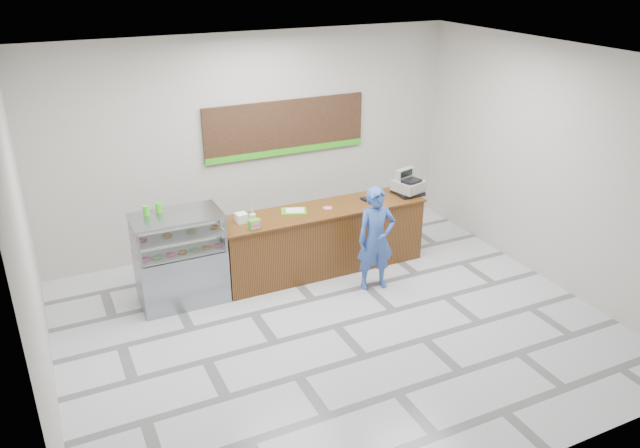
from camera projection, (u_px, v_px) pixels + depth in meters
name	position (u px, v px, depth m)	size (l,w,h in m)	color
floor	(336.00, 326.00, 8.36)	(7.00, 7.00, 0.00)	silver
back_wall	(254.00, 143.00, 10.13)	(7.00, 7.00, 0.00)	#BCB7AC
ceiling	(340.00, 60.00, 6.94)	(7.00, 7.00, 0.00)	silver
sales_counter	(323.00, 239.00, 9.65)	(3.26, 0.76, 1.03)	brown
display_case	(180.00, 258.00, 8.71)	(1.22, 0.72, 1.33)	gray
menu_board	(286.00, 128.00, 10.24)	(2.80, 0.06, 0.90)	black
cash_register	(408.00, 185.00, 9.96)	(0.51, 0.53, 0.39)	black
card_terminal	(365.00, 199.00, 9.74)	(0.07, 0.14, 0.04)	black
serving_tray	(294.00, 211.00, 9.32)	(0.45, 0.39, 0.02)	#56B619
napkin_box	(241.00, 218.00, 8.95)	(0.16, 0.16, 0.13)	white
straw_cup	(253.00, 218.00, 8.93)	(0.09, 0.09, 0.13)	silver
promo_box	(255.00, 224.00, 8.72)	(0.16, 0.11, 0.14)	green
donut_decal	(328.00, 208.00, 9.46)	(0.14, 0.14, 0.00)	pink
green_cup_left	(146.00, 211.00, 8.41)	(0.09, 0.09, 0.14)	green
green_cup_right	(159.00, 207.00, 8.52)	(0.09, 0.09, 0.14)	green
customer	(376.00, 239.00, 9.04)	(0.57, 0.37, 1.56)	#3555A3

